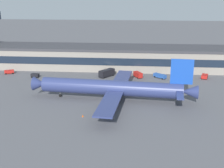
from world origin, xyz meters
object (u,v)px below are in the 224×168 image
airliner (114,88)px  follow_me_car (9,72)px  traffic_cone_0 (83,116)px  baggage_tug (35,75)px  belt_loader (160,76)px  pushback_tractor (205,76)px  fuel_truck (106,73)px  crew_van (138,75)px

airliner → follow_me_car: airliner is taller
traffic_cone_0 → baggage_tug: bearing=124.7°
belt_loader → pushback_tractor: bearing=3.3°
baggage_tug → traffic_cone_0: bearing=-55.3°
airliner → baggage_tug: bearing=145.0°
pushback_tractor → baggage_tug: 78.53m
baggage_tug → fuel_truck: bearing=7.0°
crew_van → traffic_cone_0: crew_van is taller
pushback_tractor → airliner: bearing=-141.0°
pushback_tractor → baggage_tug: baggage_tug is taller
pushback_tractor → follow_me_car: size_ratio=1.12×
baggage_tug → crew_van: bearing=4.6°
crew_van → traffic_cone_0: (-17.69, -47.32, -1.11)m
baggage_tug → crew_van: size_ratio=0.68×
baggage_tug → crew_van: (47.77, 3.81, 0.37)m
fuel_truck → baggage_tug: bearing=-173.0°
belt_loader → follow_me_car: 72.78m
crew_van → pushback_tractor: bearing=2.0°
follow_me_car → pushback_tractor: bearing=-0.2°
crew_van → fuel_truck: fuel_truck is taller
baggage_tug → fuel_truck: 33.24m
airliner → traffic_cone_0: 19.02m
belt_loader → fuel_truck: size_ratio=0.72×
baggage_tug → fuel_truck: (32.98, 4.07, 0.80)m
baggage_tug → belt_loader: bearing=3.7°
pushback_tractor → belt_loader: belt_loader is taller
fuel_truck → belt_loader: bearing=-0.8°
fuel_truck → crew_van: bearing=-1.0°
airliner → baggage_tug: 47.52m
pushback_tractor → belt_loader: size_ratio=0.89×
pushback_tractor → fuel_truck: bearing=-179.0°
airliner → belt_loader: airliner is taller
baggage_tug → pushback_tractor: bearing=3.6°
pushback_tractor → traffic_cone_0: size_ratio=7.80×
traffic_cone_0 → follow_me_car: bearing=132.6°
airliner → follow_me_car: size_ratio=12.85×
baggage_tug → traffic_cone_0: size_ratio=5.56×
traffic_cone_0 → pushback_tractor: bearing=45.1°
pushback_tractor → follow_me_car: (-93.18, 0.34, 0.04)m
airliner → belt_loader: bearing=58.2°
follow_me_car → crew_van: bearing=-1.3°
airliner → crew_van: bearing=73.8°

